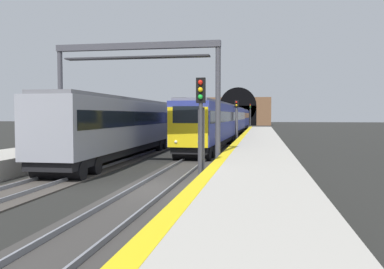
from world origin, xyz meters
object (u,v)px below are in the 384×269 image
Objects in this scene: train_main_approaching at (230,120)px; overhead_signal_gantry at (136,73)px; train_adjacent_platform at (180,121)px; railway_signal_mid at (236,119)px; railway_signal_far at (250,114)px; railway_signal_near at (201,121)px.

overhead_signal_gantry is at bearing -2.74° from train_main_approaching.
train_adjacent_platform reaches higher than railway_signal_mid.
train_adjacent_platform reaches higher than train_main_approaching.
train_adjacent_platform is at bearing -9.11° from railway_signal_far.
railway_signal_mid is 19.72m from overhead_signal_gantry.
railway_signal_mid is at bearing -180.00° from railway_signal_near.
railway_signal_far is (48.50, 0.00, 0.66)m from railway_signal_mid.
railway_signal_near is 0.83× the size of railway_signal_far.
railway_signal_mid is (-5.38, -6.91, 0.32)m from train_adjacent_platform.
train_main_approaching is at bearing -4.42° from overhead_signal_gantry.
railway_signal_near is 72.34m from railway_signal_far.
train_adjacent_platform reaches higher than railway_signal_near.
overhead_signal_gantry is at bearing -12.85° from railway_signal_mid.
railway_signal_far is at bearing 178.71° from train_main_approaching.
railway_signal_far is at bearing -9.98° from train_adjacent_platform.
train_main_approaching is 13.33× the size of railway_signal_mid.
overhead_signal_gantry reaches higher than railway_signal_far.
overhead_signal_gantry reaches higher than train_adjacent_platform.
train_main_approaching is 33.52m from overhead_signal_gantry.
railway_signal_far reaches higher than railway_signal_mid.
train_main_approaching is at bearing -172.91° from railway_signal_mid.
railway_signal_far is (34.26, -1.77, 0.96)m from train_main_approaching.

